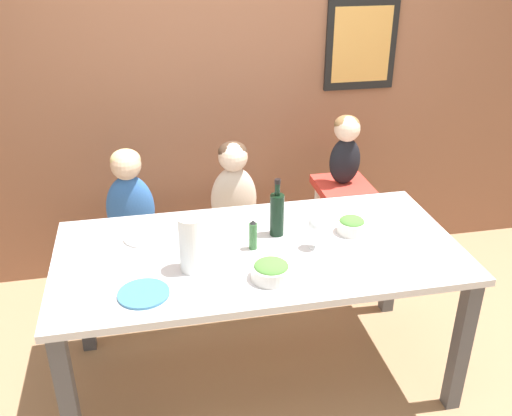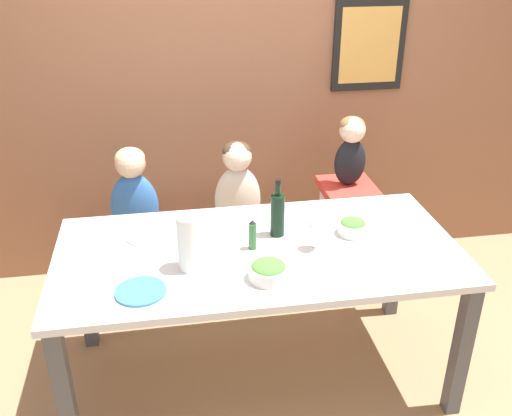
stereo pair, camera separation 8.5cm
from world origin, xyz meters
The scene contains 17 objects.
ground_plane centered at (0.00, 0.00, 0.00)m, with size 14.00×14.00×0.00m, color #9E7A56.
wall_back centered at (0.00, 1.21, 1.35)m, with size 10.00×0.09×2.70m.
dining_table centered at (0.00, 0.00, 0.68)m, with size 1.89×0.92×0.77m.
chair_far_left centered at (-0.60, 0.72, 0.40)m, with size 0.38×0.40×0.48m.
chair_far_center centered at (0.00, 0.72, 0.40)m, with size 0.38×0.40×0.48m.
chair_right_highchair centered at (0.67, 0.72, 0.56)m, with size 0.32×0.34×0.73m.
person_child_left centered at (-0.60, 0.72, 0.78)m, with size 0.27×0.18×0.56m.
person_child_center centered at (0.00, 0.72, 0.78)m, with size 0.27×0.18×0.56m.
person_baby_right centered at (0.67, 0.72, 0.98)m, with size 0.19×0.16×0.42m.
wine_bottle centered at (0.11, 0.12, 0.89)m, with size 0.07×0.07×0.30m.
paper_towel_roll centered at (-0.32, -0.11, 0.90)m, with size 0.11×0.11×0.26m.
wine_glass_near centered at (0.26, -0.04, 0.89)m, with size 0.08×0.08×0.17m.
salad_bowl_large centered at (0.00, -0.26, 0.81)m, with size 0.17×0.17×0.08m.
salad_bowl_small centered at (0.48, 0.06, 0.81)m, with size 0.14×0.14×0.08m.
dinner_plate_front_left centered at (-0.54, -0.27, 0.78)m, with size 0.21×0.21×0.01m.
dinner_plate_back_left centered at (-0.52, 0.21, 0.78)m, with size 0.21×0.21×0.01m.
condiment_bottle_hot_sauce centered at (-0.03, 0.01, 0.84)m, with size 0.04×0.04×0.15m.
Camera 2 is at (-0.39, -2.27, 2.15)m, focal length 40.00 mm.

